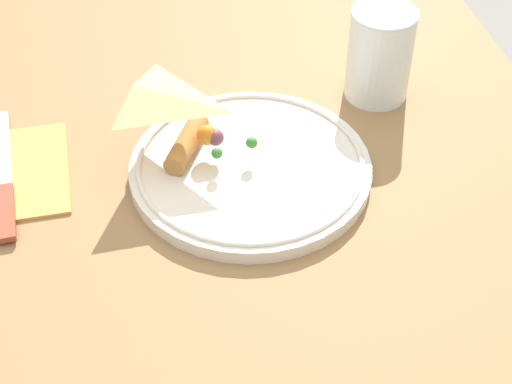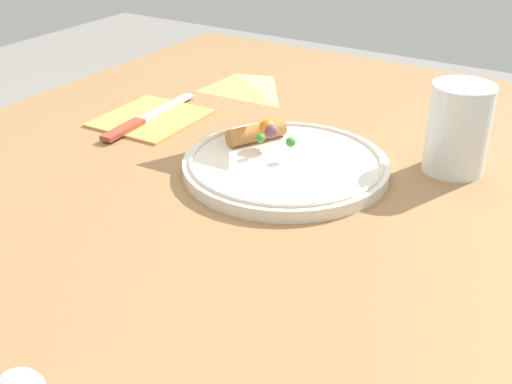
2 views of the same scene
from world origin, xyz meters
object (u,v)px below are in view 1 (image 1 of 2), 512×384
at_px(milk_glass, 380,56).
at_px(dining_table, 200,261).
at_px(plate_pizza, 246,165).
at_px(napkin_folded, 4,174).
at_px(butter_knife, 4,178).

bearing_deg(milk_glass, dining_table, 122.11).
relative_size(plate_pizza, napkin_folded, 1.69).
bearing_deg(butter_knife, plate_pizza, -101.63).
bearing_deg(butter_knife, napkin_folded, -0.00).
height_order(dining_table, plate_pizza, plate_pizza).
xyz_separation_m(napkin_folded, butter_knife, (-0.01, -0.00, 0.00)).
xyz_separation_m(dining_table, milk_glass, (0.15, -0.25, 0.15)).
bearing_deg(milk_glass, plate_pizza, 122.58).
xyz_separation_m(milk_glass, butter_knife, (-0.08, 0.45, -0.05)).
xyz_separation_m(plate_pizza, milk_glass, (0.12, -0.19, 0.04)).
bearing_deg(plate_pizza, milk_glass, -57.42).
relative_size(dining_table, butter_knife, 5.12).
relative_size(dining_table, plate_pizza, 4.28).
height_order(napkin_folded, butter_knife, butter_knife).
height_order(milk_glass, butter_knife, milk_glass).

